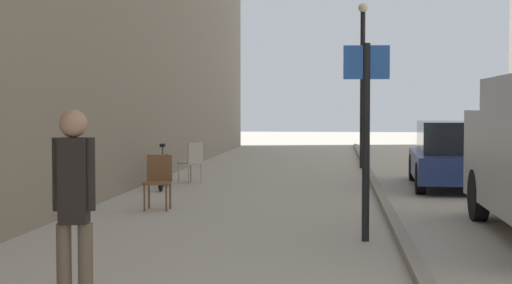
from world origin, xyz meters
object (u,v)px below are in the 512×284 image
at_px(street_sign_post, 366,124).
at_px(cafe_chair_near_window, 192,159).
at_px(parked_car, 455,155).
at_px(pedestrian_main_foreground, 74,200).
at_px(bicycle_leaning, 164,171).
at_px(cafe_chair_by_doorway, 158,178).
at_px(lamp_post, 363,74).

relative_size(street_sign_post, cafe_chair_near_window, 2.77).
bearing_deg(parked_car, street_sign_post, -104.71).
bearing_deg(cafe_chair_near_window, pedestrian_main_foreground, -134.68).
distance_m(street_sign_post, bicycle_leaning, 7.38).
bearing_deg(cafe_chair_near_window, parked_car, -54.18).
height_order(parked_car, cafe_chair_by_doorway, parked_car).
relative_size(parked_car, lamp_post, 0.90).
bearing_deg(lamp_post, bicycle_leaning, -126.21).
height_order(parked_car, street_sign_post, street_sign_post).
distance_m(parked_car, bicycle_leaning, 6.39).
bearing_deg(street_sign_post, lamp_post, -95.13).
bearing_deg(bicycle_leaning, lamp_post, 47.29).
distance_m(street_sign_post, cafe_chair_near_window, 8.28).
relative_size(pedestrian_main_foreground, bicycle_leaning, 0.99).
bearing_deg(parked_car, pedestrian_main_foreground, -110.24).
xyz_separation_m(parked_car, bicycle_leaning, (-6.31, -0.95, -0.33)).
bearing_deg(cafe_chair_by_doorway, pedestrian_main_foreground, 95.32).
xyz_separation_m(street_sign_post, lamp_post, (0.36, 12.11, 1.18)).
distance_m(pedestrian_main_foreground, street_sign_post, 4.82).
relative_size(lamp_post, cafe_chair_near_window, 5.06).
bearing_deg(parked_car, lamp_post, 112.64).
relative_size(street_sign_post, bicycle_leaning, 1.47).
xyz_separation_m(pedestrian_main_foreground, cafe_chair_by_doorway, (-0.93, 6.82, -0.46)).
height_order(street_sign_post, cafe_chair_near_window, street_sign_post).
xyz_separation_m(parked_car, cafe_chair_by_doorway, (-5.64, -4.23, -0.17)).
bearing_deg(bicycle_leaning, street_sign_post, -62.24).
bearing_deg(cafe_chair_near_window, bicycle_leaning, -156.81).
height_order(lamp_post, cafe_chair_by_doorway, lamp_post).
xyz_separation_m(lamp_post, cafe_chair_near_window, (-4.09, -4.79, -2.18)).
height_order(pedestrian_main_foreground, street_sign_post, street_sign_post).
bearing_deg(cafe_chair_by_doorway, street_sign_post, 138.98).
bearing_deg(lamp_post, street_sign_post, -91.71).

